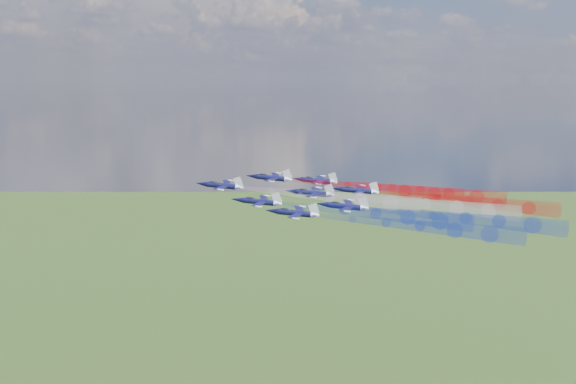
{
  "coord_description": "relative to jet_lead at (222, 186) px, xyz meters",
  "views": [
    {
      "loc": [
        -14.91,
        -166.48,
        160.03
      ],
      "look_at": [
        -13.78,
        2.47,
        132.61
      ],
      "focal_mm": 43.42,
      "sensor_mm": 36.0,
      "label": 1
    }
  ],
  "objects": [
    {
      "name": "jet_outer_left",
      "position": [
        17.92,
        -20.93,
        -2.93
      ],
      "size": [
        14.3,
        12.34,
        5.18
      ],
      "primitive_type": null,
      "rotation": [
        0.07,
        -0.09,
        1.39
      ],
      "color": "black"
    },
    {
      "name": "trail_inner_left",
      "position": [
        36.55,
        -15.59,
        -4.14
      ],
      "size": [
        43.9,
        12.04,
        7.7
      ],
      "primitive_type": null,
      "rotation": [
        0.07,
        -0.09,
        1.39
      ],
      "color": "#1835CF"
    },
    {
      "name": "jet_center_third",
      "position": [
        22.38,
        -4.3,
        -1.21
      ],
      "size": [
        14.3,
        12.34,
        5.18
      ],
      "primitive_type": null,
      "rotation": [
        0.07,
        -0.09,
        1.39
      ],
      "color": "black"
    },
    {
      "name": "trail_outer_right",
      "position": [
        51.37,
        8.3,
        -2.64
      ],
      "size": [
        43.9,
        12.04,
        7.7
      ],
      "primitive_type": null,
      "rotation": [
        0.07,
        -0.09,
        1.39
      ],
      "color": "red"
    },
    {
      "name": "jet_rear_right",
      "position": [
        34.13,
        2.06,
        -1.61
      ],
      "size": [
        14.3,
        12.34,
        5.18
      ],
      "primitive_type": null,
      "rotation": [
        0.07,
        -0.09,
        1.39
      ],
      "color": "black"
    },
    {
      "name": "jet_lead",
      "position": [
        0.0,
        0.0,
        0.0
      ],
      "size": [
        14.3,
        12.34,
        5.18
      ],
      "primitive_type": null,
      "rotation": [
        0.07,
        -0.09,
        1.39
      ],
      "color": "black"
    },
    {
      "name": "jet_outer_right",
      "position": [
        24.47,
        13.01,
        -0.67
      ],
      "size": [
        14.3,
        12.34,
        5.18
      ],
      "primitive_type": null,
      "rotation": [
        0.07,
        -0.09,
        1.39
      ],
      "color": "black"
    },
    {
      "name": "trail_outer_left",
      "position": [
        44.82,
        -25.63,
        -4.9
      ],
      "size": [
        43.9,
        12.04,
        7.7
      ],
      "primitive_type": null,
      "rotation": [
        0.07,
        -0.09,
        1.39
      ],
      "color": "#1835CF"
    },
    {
      "name": "trail_rear_left",
      "position": [
        56.52,
        -18.3,
        -4.76
      ],
      "size": [
        43.9,
        12.04,
        7.7
      ],
      "primitive_type": null,
      "rotation": [
        0.07,
        -0.09,
        1.39
      ],
      "color": "#1835CF"
    },
    {
      "name": "trail_inner_right",
      "position": [
        39.12,
        3.28,
        -1.15
      ],
      "size": [
        43.9,
        12.04,
        7.7
      ],
      "primitive_type": null,
      "rotation": [
        0.07,
        -0.09,
        1.39
      ],
      "color": "red"
    },
    {
      "name": "jet_rear_left",
      "position": [
        29.61,
        -13.6,
        -2.79
      ],
      "size": [
        14.3,
        12.34,
        5.18
      ],
      "primitive_type": null,
      "rotation": [
        0.07,
        -0.09,
        1.39
      ],
      "color": "black"
    },
    {
      "name": "jet_inner_right",
      "position": [
        12.21,
        7.98,
        0.83
      ],
      "size": [
        14.3,
        12.34,
        5.18
      ],
      "primitive_type": null,
      "rotation": [
        0.07,
        -0.09,
        1.39
      ],
      "color": "black"
    },
    {
      "name": "trail_lead",
      "position": [
        26.91,
        -4.7,
        -1.98
      ],
      "size": [
        43.9,
        12.04,
        7.7
      ],
      "primitive_type": null,
      "rotation": [
        0.07,
        -0.09,
        1.39
      ],
      "color": "white"
    },
    {
      "name": "trail_rear_right",
      "position": [
        61.04,
        -2.65,
        -3.59
      ],
      "size": [
        43.9,
        12.04,
        7.7
      ],
      "primitive_type": null,
      "rotation": [
        0.07,
        -0.09,
        1.39
      ],
      "color": "red"
    },
    {
      "name": "trail_center_third",
      "position": [
        49.29,
        -9.01,
        -3.19
      ],
      "size": [
        43.9,
        12.04,
        7.7
      ],
      "primitive_type": null,
      "rotation": [
        0.07,
        -0.09,
        1.39
      ],
      "color": "white"
    },
    {
      "name": "jet_inner_left",
      "position": [
        9.64,
        -10.88,
        -2.16
      ],
      "size": [
        14.3,
        12.34,
        5.18
      ],
      "primitive_type": null,
      "rotation": [
        0.07,
        -0.09,
        1.39
      ],
      "color": "black"
    }
  ]
}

